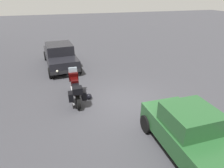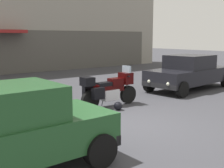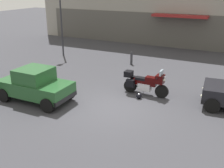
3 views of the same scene
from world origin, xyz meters
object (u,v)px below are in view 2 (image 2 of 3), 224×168
motorcycle (109,89)px  car_sedan_far (190,72)px  helmet (118,106)px  car_compact_side (17,130)px

motorcycle → car_sedan_far: size_ratio=0.48×
helmet → car_compact_side: size_ratio=0.08×
helmet → car_sedan_far: size_ratio=0.06×
helmet → car_compact_side: car_compact_side is taller
helmet → car_sedan_far: (4.97, 1.00, 0.64)m
motorcycle → helmet: 0.75m
motorcycle → car_compact_side: (-4.23, -2.92, 0.15)m
motorcycle → helmet: (-0.07, -0.58, -0.48)m
car_compact_side → car_sedan_far: bearing=-160.6°
motorcycle → helmet: bearing=-96.8°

